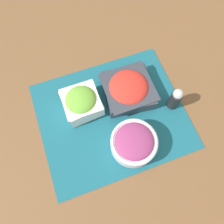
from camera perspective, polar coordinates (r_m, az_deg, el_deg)
name	(u,v)px	position (r m, az deg, el deg)	size (l,w,h in m)	color
ground_plane	(112,115)	(0.79, 0.00, -0.91)	(3.00, 3.00, 0.00)	brown
placemat	(112,115)	(0.79, 0.00, -0.86)	(0.52, 0.44, 0.00)	#195B6B
onion_bowl	(134,143)	(0.72, 5.72, -8.01)	(0.15, 0.15, 0.08)	silver
tomato_bowl	(128,89)	(0.80, 4.30, 6.04)	(0.19, 0.19, 0.07)	#333842
lettuce_bowl	(82,102)	(0.77, -7.95, 2.57)	(0.13, 0.13, 0.09)	white
pepper_shaker	(175,99)	(0.79, 16.24, 3.39)	(0.04, 0.04, 0.11)	black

